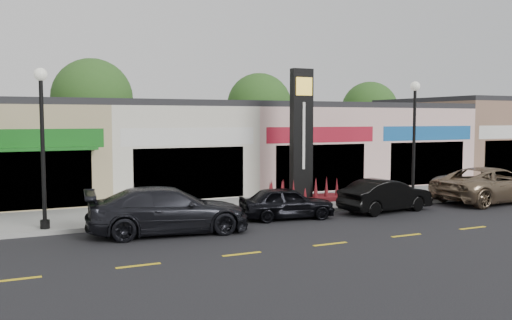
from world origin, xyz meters
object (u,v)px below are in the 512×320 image
Objects in this scene: car_black_conv at (386,195)px; car_gold_suv at (492,185)px; car_black_sedan at (287,203)px; lamp_east_near at (414,128)px; pylon_sign at (301,155)px; lamp_west_near at (42,132)px; car_dark_sedan at (168,210)px.

car_gold_suv reaches higher than car_black_conv.
car_black_conv is at bearing -85.69° from car_black_sedan.
lamp_east_near is 0.91× the size of pylon_sign.
lamp_west_near is 1.30× the size of car_black_conv.
car_gold_suv is at bearing -82.12° from car_dark_sedan.
car_dark_sedan reaches higher than car_black_sedan.
pylon_sign is at bearing 8.77° from lamp_west_near.
lamp_west_near is 13.67m from car_black_conv.
lamp_west_near is 0.92× the size of car_gold_suv.
car_dark_sedan is 9.47m from car_black_conv.
lamp_east_near is at bearing 65.93° from car_gold_suv.
pylon_sign reaches higher than car_dark_sedan.
car_black_conv is 0.71× the size of car_gold_suv.
lamp_west_near and lamp_east_near have the same top height.
car_black_sedan is at bearing 78.68° from car_black_conv.
lamp_west_near is 1.00× the size of lamp_east_near.
car_black_sedan is 4.55m from car_black_conv.
lamp_west_near is 5.03m from car_dark_sedan.
pylon_sign is 1.09× the size of car_dark_sedan.
car_gold_suv is at bearing -21.44° from lamp_east_near.
lamp_west_near is at bearing 83.32° from car_gold_suv.
car_black_conv is at bearing -151.94° from lamp_east_near.
pylon_sign is at bearing 29.03° from car_black_conv.
pylon_sign reaches higher than car_black_conv.
car_black_sedan is at bearing -128.35° from pylon_sign.
car_dark_sedan reaches higher than car_black_conv.
car_dark_sedan is at bearing -153.86° from pylon_sign.
car_dark_sedan is at bearing -171.51° from lamp_east_near.
pylon_sign is (-5.00, 1.70, -1.20)m from lamp_east_near.
lamp_west_near is 11.19m from pylon_sign.
lamp_west_near is at bearing 180.00° from lamp_east_near.
car_black_conv is (2.31, -3.13, -1.58)m from pylon_sign.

